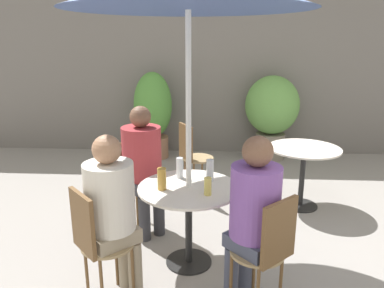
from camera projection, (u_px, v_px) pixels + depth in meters
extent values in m
plane|color=gray|center=(211.00, 271.00, 3.13)|extent=(20.00, 20.00, 0.00)
cube|color=slate|center=(215.00, 62.00, 6.05)|extent=(10.00, 0.06, 3.00)
cylinder|color=black|center=(189.00, 261.00, 3.24)|extent=(0.40, 0.40, 0.01)
cylinder|color=black|center=(189.00, 226.00, 3.15)|extent=(0.06, 0.06, 0.67)
cylinder|color=silver|center=(189.00, 188.00, 3.06)|extent=(0.84, 0.84, 0.02)
cylinder|color=black|center=(300.00, 205.00, 4.33)|extent=(0.40, 0.40, 0.01)
cylinder|color=black|center=(302.00, 178.00, 4.24)|extent=(0.06, 0.06, 0.67)
cylinder|color=silver|center=(305.00, 148.00, 4.15)|extent=(0.79, 0.79, 0.02)
cylinder|color=#997F56|center=(141.00, 188.00, 3.67)|extent=(0.38, 0.38, 0.02)
cylinder|color=brown|center=(146.00, 202.00, 3.90)|extent=(0.02, 0.02, 0.45)
cylinder|color=brown|center=(125.00, 209.00, 3.75)|extent=(0.02, 0.02, 0.45)
cylinder|color=brown|center=(159.00, 210.00, 3.72)|extent=(0.02, 0.02, 0.45)
cylinder|color=brown|center=(138.00, 217.00, 3.57)|extent=(0.02, 0.02, 0.45)
cube|color=brown|center=(131.00, 162.00, 3.74)|extent=(0.25, 0.24, 0.43)
cylinder|color=#997F56|center=(108.00, 244.00, 2.66)|extent=(0.38, 0.38, 0.02)
cylinder|color=brown|center=(87.00, 271.00, 2.74)|extent=(0.02, 0.02, 0.45)
cylinder|color=brown|center=(102.00, 288.00, 2.56)|extent=(0.02, 0.02, 0.45)
cylinder|color=brown|center=(117.00, 259.00, 2.89)|extent=(0.02, 0.02, 0.45)
cylinder|color=brown|center=(133.00, 274.00, 2.71)|extent=(0.02, 0.02, 0.45)
cube|color=brown|center=(83.00, 223.00, 2.50)|extent=(0.24, 0.25, 0.43)
cylinder|color=#997F56|center=(258.00, 252.00, 2.57)|extent=(0.38, 0.38, 0.02)
cylinder|color=brown|center=(281.00, 283.00, 2.62)|extent=(0.02, 0.02, 0.45)
cylinder|color=brown|center=(231.00, 280.00, 2.65)|extent=(0.02, 0.02, 0.45)
cylinder|color=brown|center=(255.00, 267.00, 2.80)|extent=(0.02, 0.02, 0.45)
cube|color=brown|center=(280.00, 232.00, 2.38)|extent=(0.25, 0.24, 0.43)
cylinder|color=#997F56|center=(131.00, 151.00, 4.87)|extent=(0.38, 0.38, 0.02)
cylinder|color=brown|center=(134.00, 172.00, 4.77)|extent=(0.02, 0.02, 0.45)
cylinder|color=brown|center=(145.00, 166.00, 4.98)|extent=(0.02, 0.02, 0.45)
cylinder|color=brown|center=(119.00, 169.00, 4.87)|extent=(0.02, 0.02, 0.45)
cylinder|color=brown|center=(130.00, 164.00, 5.09)|extent=(0.02, 0.02, 0.45)
cube|color=brown|center=(141.00, 136.00, 4.73)|extent=(0.15, 0.31, 0.43)
cylinder|color=#997F56|center=(199.00, 158.00, 4.57)|extent=(0.38, 0.38, 0.02)
cylinder|color=brown|center=(185.00, 175.00, 4.69)|extent=(0.02, 0.02, 0.45)
cylinder|color=brown|center=(194.00, 181.00, 4.48)|extent=(0.02, 0.02, 0.45)
cylinder|color=brown|center=(202.00, 172.00, 4.79)|extent=(0.02, 0.02, 0.45)
cylinder|color=brown|center=(212.00, 178.00, 4.58)|extent=(0.02, 0.02, 0.45)
cube|color=brown|center=(186.00, 142.00, 4.44)|extent=(0.19, 0.29, 0.43)
cylinder|color=#2D2D33|center=(145.00, 218.00, 3.55)|extent=(0.11, 0.11, 0.44)
cylinder|color=#2D2D33|center=(159.00, 213.00, 3.66)|extent=(0.11, 0.11, 0.44)
cube|color=#2D2D33|center=(143.00, 183.00, 3.63)|extent=(0.47, 0.47, 0.11)
cylinder|color=#9E2D33|center=(142.00, 153.00, 3.54)|extent=(0.37, 0.37, 0.50)
sphere|color=brown|center=(141.00, 117.00, 3.45)|extent=(0.20, 0.20, 0.20)
cylinder|color=gray|center=(136.00, 269.00, 2.77)|extent=(0.10, 0.10, 0.44)
cylinder|color=gray|center=(125.00, 260.00, 2.89)|extent=(0.10, 0.10, 0.44)
cube|color=gray|center=(113.00, 235.00, 2.67)|extent=(0.44, 0.44, 0.10)
cylinder|color=beige|center=(110.00, 197.00, 2.59)|extent=(0.35, 0.35, 0.49)
sphere|color=#9E7051|center=(107.00, 149.00, 2.50)|extent=(0.20, 0.20, 0.20)
cylinder|color=#42475B|center=(246.00, 267.00, 2.80)|extent=(0.10, 0.10, 0.44)
cylinder|color=#42475B|center=(232.00, 275.00, 2.71)|extent=(0.10, 0.10, 0.44)
cube|color=#42475B|center=(254.00, 242.00, 2.58)|extent=(0.43, 0.43, 0.10)
cylinder|color=#7A4C9E|center=(256.00, 202.00, 2.50)|extent=(0.34, 0.34, 0.50)
sphere|color=brown|center=(258.00, 151.00, 2.40)|extent=(0.21, 0.21, 0.21)
cylinder|color=#B28433|center=(162.00, 179.00, 2.98)|extent=(0.07, 0.07, 0.18)
cylinder|color=#DBC65B|center=(208.00, 186.00, 2.88)|extent=(0.06, 0.06, 0.14)
cylinder|color=silver|center=(210.00, 170.00, 3.15)|extent=(0.06, 0.06, 0.19)
cylinder|color=silver|center=(180.00, 168.00, 3.23)|extent=(0.06, 0.06, 0.18)
cylinder|color=#93664C|center=(154.00, 147.00, 6.08)|extent=(0.47, 0.47, 0.34)
ellipsoid|color=#4C8938|center=(153.00, 105.00, 5.90)|extent=(0.60, 0.60, 1.04)
cylinder|color=slate|center=(270.00, 146.00, 6.02)|extent=(0.46, 0.46, 0.41)
ellipsoid|color=#609947|center=(272.00, 105.00, 5.83)|extent=(0.84, 0.84, 0.91)
cylinder|color=silver|center=(189.00, 131.00, 2.92)|extent=(0.04, 0.04, 2.35)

